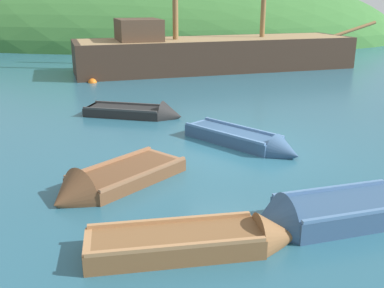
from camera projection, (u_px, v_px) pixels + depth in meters
The scene contains 9 objects.
ground_plane at pixel (236, 150), 12.15m from camera, with size 120.00×120.00×0.00m, color #285B70.
shore_hill at pixel (149, 38), 44.39m from camera, with size 47.80×26.77×13.13m, color #387033.
sailing_ship at pixel (213, 58), 25.28m from camera, with size 17.96×8.55×12.17m.
rowboat_center at pixel (247, 142), 12.43m from camera, with size 3.26×3.13×0.89m.
rowboat_outer_left at pixel (141, 114), 15.52m from camera, with size 3.53×1.74×1.01m.
rowboat_near_dock at pixel (107, 185), 9.71m from camera, with size 2.98×3.27×1.17m.
rowboat_far at pixel (205, 243), 7.36m from camera, with size 3.64×1.55×0.89m.
rowboat_outer_right at pixel (322, 217), 8.17m from camera, with size 3.32×2.02×1.10m.
buoy_orange at pixel (93, 83), 21.62m from camera, with size 0.41×0.41×0.41m, color orange.
Camera 1 is at (-0.99, -11.50, 3.97)m, focal length 42.03 mm.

